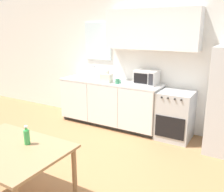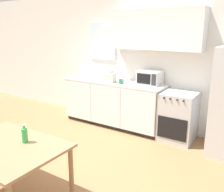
{
  "view_description": "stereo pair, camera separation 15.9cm",
  "coord_description": "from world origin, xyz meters",
  "px_view_note": "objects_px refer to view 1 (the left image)",
  "views": [
    {
      "loc": [
        2.05,
        -2.38,
        1.97
      ],
      "look_at": [
        0.34,
        0.56,
        1.05
      ],
      "focal_mm": 40.0,
      "sensor_mm": 36.0,
      "label": 1
    },
    {
      "loc": [
        2.19,
        -2.3,
        1.97
      ],
      "look_at": [
        0.34,
        0.56,
        1.05
      ],
      "focal_mm": 40.0,
      "sensor_mm": 36.0,
      "label": 2
    }
  ],
  "objects_px": {
    "coffee_mug": "(118,81)",
    "dining_table": "(9,154)",
    "microwave": "(147,77)",
    "drink_bottle": "(27,137)",
    "oven_range": "(175,115)"
  },
  "relations": [
    {
      "from": "coffee_mug",
      "to": "drink_bottle",
      "type": "height_order",
      "value": "coffee_mug"
    },
    {
      "from": "microwave",
      "to": "dining_table",
      "type": "relative_size",
      "value": 0.33
    },
    {
      "from": "oven_range",
      "to": "drink_bottle",
      "type": "xyz_separation_m",
      "value": [
        -0.94,
        -2.58,
        0.37
      ]
    },
    {
      "from": "microwave",
      "to": "dining_table",
      "type": "bearing_deg",
      "value": -98.42
    },
    {
      "from": "microwave",
      "to": "coffee_mug",
      "type": "height_order",
      "value": "microwave"
    },
    {
      "from": "coffee_mug",
      "to": "dining_table",
      "type": "xyz_separation_m",
      "value": [
        0.06,
        -2.57,
        -0.35
      ]
    },
    {
      "from": "oven_range",
      "to": "drink_bottle",
      "type": "height_order",
      "value": "drink_bottle"
    },
    {
      "from": "microwave",
      "to": "drink_bottle",
      "type": "bearing_deg",
      "value": -96.37
    },
    {
      "from": "coffee_mug",
      "to": "dining_table",
      "type": "height_order",
      "value": "coffee_mug"
    },
    {
      "from": "oven_range",
      "to": "microwave",
      "type": "height_order",
      "value": "microwave"
    },
    {
      "from": "microwave",
      "to": "dining_table",
      "type": "distance_m",
      "value": 2.92
    },
    {
      "from": "coffee_mug",
      "to": "drink_bottle",
      "type": "relative_size",
      "value": 0.53
    },
    {
      "from": "drink_bottle",
      "to": "coffee_mug",
      "type": "bearing_deg",
      "value": 94.24
    },
    {
      "from": "drink_bottle",
      "to": "dining_table",
      "type": "bearing_deg",
      "value": -126.87
    },
    {
      "from": "coffee_mug",
      "to": "drink_bottle",
      "type": "distance_m",
      "value": 2.42
    }
  ]
}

